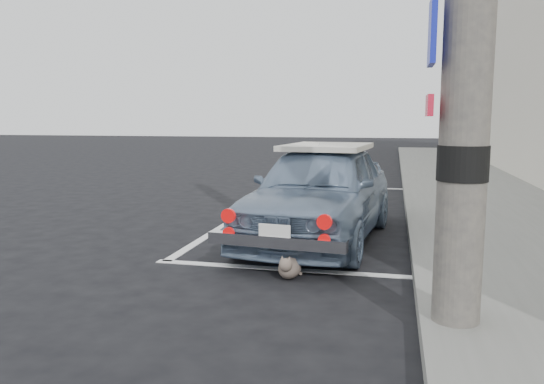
{
  "coord_description": "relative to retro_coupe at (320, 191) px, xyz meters",
  "views": [
    {
      "loc": [
        1.58,
        -5.91,
        1.61
      ],
      "look_at": [
        0.19,
        0.12,
        0.75
      ],
      "focal_mm": 35.0,
      "sensor_mm": 36.0,
      "label": 1
    }
  ],
  "objects": [
    {
      "name": "ground",
      "position": [
        -0.63,
        -1.02,
        -0.65
      ],
      "size": [
        80.0,
        80.0,
        0.0
      ],
      "primitive_type": "plane",
      "color": "black",
      "rests_on": "ground"
    },
    {
      "name": "sidewalk",
      "position": [
        2.57,
        0.98,
        -0.58
      ],
      "size": [
        2.8,
        40.0,
        0.15
      ],
      "primitive_type": "cube",
      "color": "slate",
      "rests_on": "ground"
    },
    {
      "name": "building_far",
      "position": [
        5.72,
        18.98,
        3.35
      ],
      "size": [
        3.5,
        10.0,
        8.0
      ],
      "primitive_type": "cube",
      "color": "beige",
      "rests_on": "ground"
    },
    {
      "name": "pline_rear",
      "position": [
        -0.13,
        -1.52,
        -0.65
      ],
      "size": [
        3.0,
        0.12,
        0.01
      ],
      "primitive_type": "cube",
      "color": "silver",
      "rests_on": "ground"
    },
    {
      "name": "pline_front",
      "position": [
        -0.13,
        5.48,
        -0.65
      ],
      "size": [
        3.0,
        0.12,
        0.01
      ],
      "primitive_type": "cube",
      "color": "silver",
      "rests_on": "ground"
    },
    {
      "name": "pline_side",
      "position": [
        -1.53,
        1.98,
        -0.65
      ],
      "size": [
        0.12,
        7.0,
        0.01
      ],
      "primitive_type": "cube",
      "color": "silver",
      "rests_on": "ground"
    },
    {
      "name": "retro_coupe",
      "position": [
        0.0,
        0.0,
        0.0
      ],
      "size": [
        1.91,
        3.94,
        1.29
      ],
      "rotation": [
        0.0,
        0.0,
        -0.1
      ],
      "color": "#6C829F",
      "rests_on": "ground"
    },
    {
      "name": "cat",
      "position": [
        -0.05,
        -1.82,
        -0.53
      ],
      "size": [
        0.25,
        0.51,
        0.27
      ],
      "rotation": [
        0.0,
        0.0,
        -0.07
      ],
      "color": "brown",
      "rests_on": "ground"
    }
  ]
}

